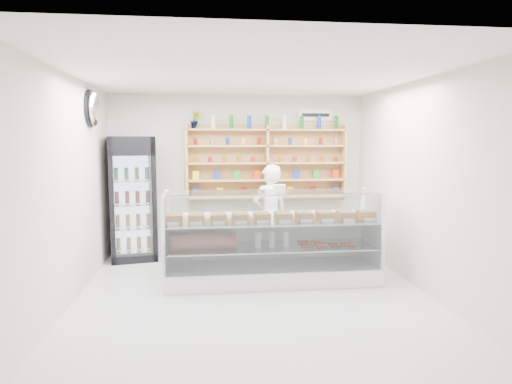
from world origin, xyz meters
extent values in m
plane|color=#BABABF|center=(0.00, 0.00, 0.00)|extent=(5.00, 5.00, 0.00)
plane|color=white|center=(0.00, 0.00, 2.80)|extent=(5.00, 5.00, 0.00)
plane|color=beige|center=(0.00, 2.50, 1.40)|extent=(4.50, 0.00, 4.50)
plane|color=beige|center=(0.00, -2.50, 1.40)|extent=(4.50, 0.00, 4.50)
plane|color=beige|center=(-2.25, 0.00, 1.40)|extent=(0.00, 5.00, 5.00)
plane|color=beige|center=(2.25, 0.00, 1.40)|extent=(0.00, 5.00, 5.00)
cube|color=white|center=(0.32, 0.56, 0.12)|extent=(2.97, 0.84, 0.25)
cube|color=white|center=(0.32, 0.95, 0.56)|extent=(2.97, 0.05, 0.62)
cube|color=silver|center=(0.32, 0.56, 0.51)|extent=(2.85, 0.74, 0.02)
cube|color=silver|center=(0.32, 0.56, 0.87)|extent=(2.91, 0.78, 0.02)
cube|color=silver|center=(0.32, 0.15, 0.77)|extent=(2.91, 0.12, 1.04)
cube|color=silver|center=(0.32, 0.51, 1.29)|extent=(2.91, 0.59, 0.01)
imported|color=silver|center=(0.43, 1.47, 0.81)|extent=(0.68, 0.56, 1.62)
cube|color=black|center=(-1.81, 2.10, 1.03)|extent=(0.87, 0.85, 2.06)
cube|color=#250538|center=(-1.87, 1.76, 1.91)|extent=(0.72, 0.17, 0.29)
cube|color=silver|center=(-1.88, 1.75, 0.94)|extent=(0.61, 0.13, 1.63)
cube|color=tan|center=(-0.90, 2.34, 1.59)|extent=(0.04, 0.28, 1.33)
cube|color=tan|center=(0.50, 2.34, 1.59)|extent=(0.04, 0.28, 1.33)
cube|color=tan|center=(1.90, 2.34, 1.59)|extent=(0.04, 0.28, 1.33)
cube|color=tan|center=(0.50, 2.34, 1.00)|extent=(2.80, 0.28, 0.03)
cube|color=tan|center=(0.50, 2.34, 1.30)|extent=(2.80, 0.28, 0.03)
cube|color=tan|center=(0.50, 2.34, 1.60)|extent=(2.80, 0.28, 0.03)
cube|color=tan|center=(0.50, 2.34, 1.90)|extent=(2.80, 0.28, 0.03)
cube|color=tan|center=(0.50, 2.34, 2.18)|extent=(2.80, 0.28, 0.03)
imported|color=#1E6626|center=(-0.75, 2.34, 2.35)|extent=(0.20, 0.18, 0.30)
ellipsoid|color=silver|center=(-2.17, 1.20, 2.45)|extent=(0.15, 0.50, 0.50)
cube|color=white|center=(1.40, 2.47, 2.45)|extent=(0.62, 0.03, 0.20)
camera|label=1|loc=(-0.63, -5.66, 1.99)|focal=32.00mm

